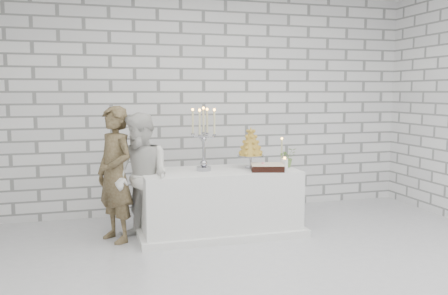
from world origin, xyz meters
TOP-DOWN VIEW (x-y plane):
  - ground at (0.00, 0.00)m, footprint 6.00×5.00m
  - wall_back at (0.00, 2.50)m, footprint 6.00×0.01m
  - cake_table at (-0.08, 1.40)m, footprint 1.80×0.80m
  - groom at (-1.26, 1.44)m, footprint 0.58×0.65m
  - bride at (-0.99, 1.31)m, footprint 0.86×0.88m
  - candelabra at (-0.26, 1.41)m, footprint 0.36×0.36m
  - croquembouche at (0.32, 1.45)m, footprint 0.38×0.38m
  - chocolate_cake at (0.44, 1.20)m, footprint 0.43×0.35m
  - pillar_candle at (0.68, 1.27)m, footprint 0.09×0.09m
  - extra_taper at (0.77, 1.57)m, footprint 0.07×0.07m
  - flowers at (0.77, 1.40)m, footprint 0.22×0.19m

SIDE VIEW (x-z plane):
  - ground at x=0.00m, z-range -0.01..0.01m
  - cake_table at x=-0.08m, z-range 0.00..0.75m
  - bride at x=-0.99m, z-range 0.00..1.43m
  - groom at x=-1.26m, z-range 0.00..1.50m
  - chocolate_cake at x=0.44m, z-range 0.75..0.83m
  - pillar_candle at x=0.68m, z-range 0.75..0.87m
  - flowers at x=0.77m, z-range 0.75..0.98m
  - extra_taper at x=0.77m, z-range 0.75..1.07m
  - croquembouche at x=0.32m, z-range 0.75..1.24m
  - candelabra at x=-0.26m, z-range 0.75..1.49m
  - wall_back at x=0.00m, z-range 0.00..3.00m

